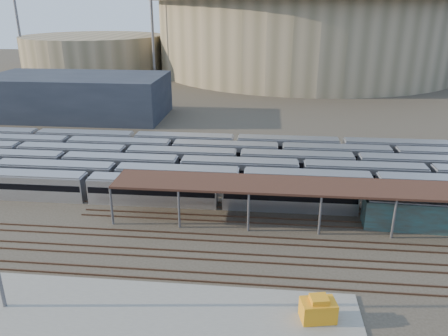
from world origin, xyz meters
TOP-DOWN VIEW (x-y plane):
  - ground at (0.00, 0.00)m, footprint 420.00×420.00m
  - apron at (-5.00, -15.00)m, footprint 50.00×9.00m
  - subway_trains at (2.80, 18.50)m, footprint 124.98×23.90m
  - inspection_shed at (22.00, 4.00)m, footprint 60.30×6.00m
  - empty_tracks at (0.00, -5.00)m, footprint 170.00×9.62m
  - stadium at (25.00, 140.00)m, footprint 124.00×124.00m
  - secondary_arena at (-60.00, 130.00)m, footprint 56.00×56.00m
  - service_building at (-35.00, 55.00)m, footprint 42.00×20.00m
  - floodlight_0 at (-30.00, 110.00)m, footprint 4.00×1.00m
  - floodlight_1 at (-85.00, 120.00)m, footprint 4.00×1.00m
  - floodlight_3 at (-10.00, 160.00)m, footprint 4.00×1.00m
  - teal_boxcar at (31.48, 4.00)m, footprint 16.23×3.88m
  - yellow_equipment at (16.04, -14.39)m, footprint 3.31×2.43m

SIDE VIEW (x-z plane):
  - ground at x=0.00m, z-range 0.00..0.00m
  - empty_tracks at x=0.00m, z-range 0.00..0.18m
  - apron at x=-5.00m, z-range 0.00..0.20m
  - yellow_equipment at x=16.04m, z-range 0.20..2.08m
  - subway_trains at x=2.80m, z-range 0.00..3.60m
  - teal_boxcar at x=31.48m, z-range 0.00..3.76m
  - inspection_shed at x=22.00m, z-range 2.33..7.63m
  - service_building at x=-35.00m, z-range 0.00..10.00m
  - secondary_arena at x=-60.00m, z-range 0.00..14.00m
  - stadium at x=25.00m, z-range 0.22..32.72m
  - floodlight_0 at x=-30.00m, z-range 1.45..39.85m
  - floodlight_1 at x=-85.00m, z-range 1.45..39.85m
  - floodlight_3 at x=-10.00m, z-range 1.45..39.85m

